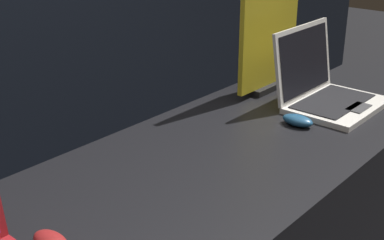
# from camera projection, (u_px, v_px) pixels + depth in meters

# --- Properties ---
(laptop_back) EXTENTS (0.37, 0.31, 0.28)m
(laptop_back) POSITION_uv_depth(u_px,v_px,m) (324.00, 88.00, 1.95)
(laptop_back) COLOR silver
(laptop_back) RESTS_ON display_counter
(mouse_back) EXTENTS (0.06, 0.11, 0.04)m
(mouse_back) POSITION_uv_depth(u_px,v_px,m) (298.00, 120.00, 1.79)
(mouse_back) COLOR navy
(mouse_back) RESTS_ON display_counter
(promo_stand_back) EXTENTS (0.36, 0.07, 0.51)m
(promo_stand_back) POSITION_uv_depth(u_px,v_px,m) (270.00, 28.00, 2.03)
(promo_stand_back) COLOR black
(promo_stand_back) RESTS_ON display_counter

